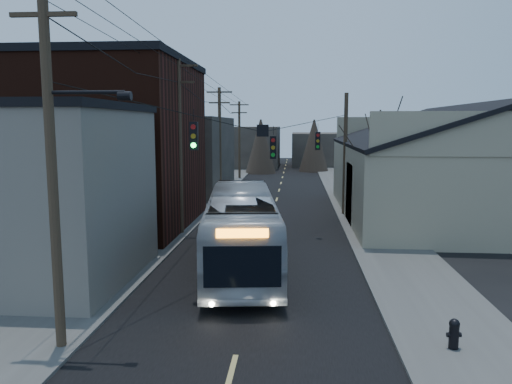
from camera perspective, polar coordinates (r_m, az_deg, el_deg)
road_surface at (r=40.52m, az=2.27°, el=-1.28°), size 9.00×110.00×0.02m
sidewalk_left at (r=41.29m, az=-6.78°, el=-1.09°), size 4.00×110.00×0.12m
sidewalk_right at (r=40.78m, az=11.43°, el=-1.30°), size 4.00×110.00×0.12m
building_clapboard at (r=21.94m, az=-24.37°, el=-0.44°), size 8.00×8.00×7.00m
building_brick at (r=32.19m, az=-16.61°, el=5.00°), size 10.00×12.00×10.00m
building_left_far at (r=47.40m, az=-8.99°, el=4.19°), size 9.00×14.00×7.00m
warehouse at (r=36.98m, az=22.52°, el=1.46°), size 16.16×20.60×7.73m
building_far_left at (r=75.45m, az=-1.20°, el=5.19°), size 10.00×12.00×6.00m
building_far_right at (r=80.26m, az=8.47°, el=4.90°), size 12.00×14.00×5.00m
bare_tree at (r=30.51m, az=13.82°, el=2.33°), size 0.40×0.40×7.20m
utility_lines at (r=34.49m, az=-3.29°, el=5.39°), size 11.24×45.28×10.50m
bus at (r=22.28m, az=-1.68°, el=-4.23°), size 4.33×12.75×3.48m
parked_car at (r=42.50m, az=-3.44°, el=0.05°), size 1.72×4.23×1.36m
fire_hydrant at (r=15.51m, az=21.69°, el=-14.71°), size 0.41×0.30×0.87m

